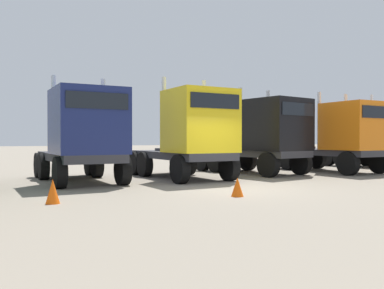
% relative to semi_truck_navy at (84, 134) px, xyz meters
% --- Properties ---
extents(ground, '(200.00, 200.00, 0.00)m').
position_rel_semi_truck_navy_xyz_m(ground, '(4.02, -4.09, -1.84)').
color(ground, gray).
extents(semi_truck_navy, '(2.62, 5.84, 4.06)m').
position_rel_semi_truck_navy_xyz_m(semi_truck_navy, '(0.00, 0.00, 0.00)').
color(semi_truck_navy, '#333338').
rests_on(semi_truck_navy, ground).
extents(semi_truck_yellow, '(2.58, 5.75, 4.19)m').
position_rel_semi_truck_navy_xyz_m(semi_truck_yellow, '(4.18, -0.70, 0.03)').
color(semi_truck_yellow, '#333338').
rests_on(semi_truck_yellow, ground).
extents(semi_truck_black, '(3.33, 6.11, 4.09)m').
position_rel_semi_truck_navy_xyz_m(semi_truck_black, '(8.55, -0.05, 0.01)').
color(semi_truck_black, '#333338').
rests_on(semi_truck_black, ground).
extents(semi_truck_orange, '(2.56, 6.39, 4.01)m').
position_rel_semi_truck_navy_xyz_m(semi_truck_orange, '(12.53, -1.06, -0.04)').
color(semi_truck_orange, '#333338').
rests_on(semi_truck_orange, ground).
extents(traffic_cone_mid, '(0.36, 0.36, 0.55)m').
position_rel_semi_truck_navy_xyz_m(traffic_cone_mid, '(2.94, -5.60, -1.56)').
color(traffic_cone_mid, '#F2590C').
rests_on(traffic_cone_mid, ground).
extents(traffic_cone_far, '(0.36, 0.36, 0.63)m').
position_rel_semi_truck_navy_xyz_m(traffic_cone_far, '(-1.94, -4.39, -1.52)').
color(traffic_cone_far, '#F2590C').
rests_on(traffic_cone_far, ground).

